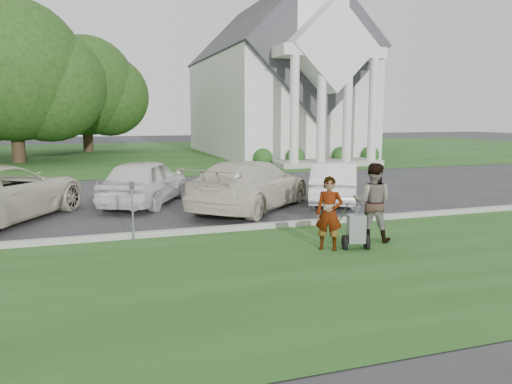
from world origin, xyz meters
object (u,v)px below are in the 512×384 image
striping_cart (356,230)px  person_right (373,203)px  car_c (251,185)px  car_d (334,183)px  church (275,72)px  car_b (145,182)px  tree_back (85,91)px  parking_meter_near (132,203)px  person_left (329,214)px  tree_left (13,77)px

striping_cart → person_right: (0.72, 0.54, 0.46)m
car_c → car_d: 3.01m
striping_cart → car_d: 5.92m
car_c → car_d: size_ratio=1.30×
church → striping_cart: (-7.53, -25.06, -5.49)m
car_b → person_right: bearing=151.0°
church → tree_back: 14.77m
person_right → parking_meter_near: (-5.22, 1.75, -0.01)m
tree_back → person_left: size_ratio=6.06×
parking_meter_near → tree_left: bearing=103.0°
striping_cart → parking_meter_near: size_ratio=0.84×
person_left → parking_meter_near: (-3.92, 2.15, 0.09)m
church → striping_cart: bearing=-106.7°
church → parking_meter_near: bearing=-117.9°
car_b → parking_meter_near: bearing=107.4°
church → person_left: (-8.11, -24.92, -5.15)m
striping_cart → car_c: car_c is taller
person_right → car_b: size_ratio=0.41×
car_b → car_d: size_ratio=1.10×
church → person_right: church is taller
car_d → tree_back: bearing=-45.2°
church → person_right: size_ratio=13.39×
person_left → parking_meter_near: size_ratio=1.13×
car_c → parking_meter_near: bearing=82.1°
car_b → car_c: car_c is taller
person_right → car_d: 5.17m
tree_left → parking_meter_near: tree_left is taller
person_right → striping_cart: bearing=72.3°
church → tree_left: size_ratio=2.27×
person_left → car_d: 6.04m
tree_back → car_c: bearing=-79.9°
parking_meter_near → car_b: bearing=80.7°
tree_back → person_right: bearing=-78.8°
tree_left → tree_back: 8.95m
tree_back → car_b: size_ratio=2.17×
tree_back → parking_meter_near: tree_back is taller
person_left → car_d: bearing=97.9°
tree_back → person_right: size_ratio=5.34×
person_left → car_b: 7.58m
striping_cart → tree_left: bearing=127.2°
person_right → car_c: bearing=-37.3°
person_right → church: bearing=-70.1°
parking_meter_near → car_b: (0.78, 4.75, -0.13)m
tree_back → person_right: 32.23m
parking_meter_near → church: bearing=62.1°
person_left → person_right: person_right is taller
car_c → car_d: car_c is taller
car_b → striping_cart: bearing=144.6°
tree_left → parking_meter_near: 22.61m
person_left → tree_back: bearing=134.9°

